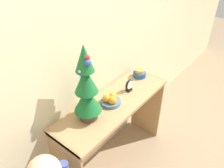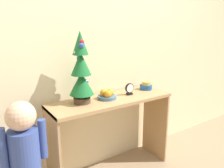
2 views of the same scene
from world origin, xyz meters
TOP-DOWN VIEW (x-y plane):
  - back_wall at (0.00, 0.44)m, footprint 7.00×0.05m
  - console_table at (0.00, 0.20)m, footprint 1.19×0.39m
  - mini_tree at (-0.28, 0.23)m, footprint 0.21×0.21m
  - fruit_bowl at (-0.04, 0.21)m, footprint 0.17×0.17m
  - singing_bowl at (0.49, 0.26)m, footprint 0.13×0.13m
  - desk_clock at (0.21, 0.20)m, footprint 0.10×0.04m
  - child_figure at (-0.82, 0.06)m, footprint 0.32×0.21m

SIDE VIEW (x-z plane):
  - child_figure at x=-0.82m, z-range 0.12..1.06m
  - console_table at x=0.00m, z-range 0.21..0.99m
  - fruit_bowl at x=-0.04m, z-range 0.77..0.86m
  - singing_bowl at x=0.49m, z-range 0.77..0.86m
  - desk_clock at x=0.21m, z-range 0.78..0.89m
  - mini_tree at x=-0.28m, z-range 0.76..1.37m
  - back_wall at x=0.00m, z-range 0.00..2.50m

